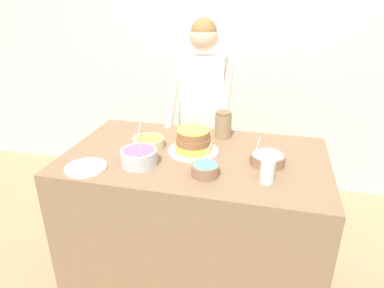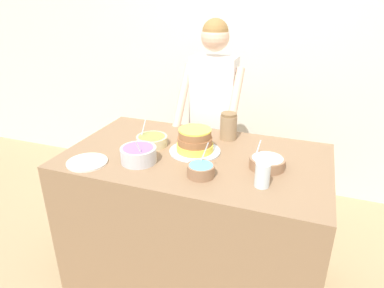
{
  "view_description": "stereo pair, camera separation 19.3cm",
  "coord_description": "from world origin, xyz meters",
  "views": [
    {
      "loc": [
        0.41,
        -1.32,
        1.82
      ],
      "look_at": [
        -0.01,
        0.4,
        1.03
      ],
      "focal_mm": 32.0,
      "sensor_mm": 36.0,
      "label": 1
    },
    {
      "loc": [
        0.6,
        -1.26,
        1.82
      ],
      "look_at": [
        -0.01,
        0.4,
        1.03
      ],
      "focal_mm": 32.0,
      "sensor_mm": 36.0,
      "label": 2
    }
  ],
  "objects": [
    {
      "name": "frosting_bowl_purple",
      "position": [
        -0.27,
        0.25,
        0.99
      ],
      "size": [
        0.2,
        0.2,
        0.16
      ],
      "color": "silver",
      "rests_on": "counter"
    },
    {
      "name": "frosting_bowl_blue",
      "position": [
        0.11,
        0.22,
        0.98
      ],
      "size": [
        0.14,
        0.14,
        0.17
      ],
      "color": "#936B4C",
      "rests_on": "counter"
    },
    {
      "name": "ceramic_plate",
      "position": [
        -0.54,
        0.13,
        0.95
      ],
      "size": [
        0.23,
        0.23,
        0.01
      ],
      "color": "white",
      "rests_on": "counter"
    },
    {
      "name": "frosting_bowl_olive",
      "position": [
        -0.31,
        0.48,
        0.97
      ],
      "size": [
        0.19,
        0.19,
        0.15
      ],
      "color": "beige",
      "rests_on": "counter"
    },
    {
      "name": "counter",
      "position": [
        0.0,
        0.44,
        0.47
      ],
      "size": [
        1.53,
        0.88,
        0.94
      ],
      "color": "#8C6B4C",
      "rests_on": "ground_plane"
    },
    {
      "name": "wall_back",
      "position": [
        0.0,
        1.92,
        1.3
      ],
      "size": [
        10.0,
        0.05,
        2.6
      ],
      "color": "silver",
      "rests_on": "ground_plane"
    },
    {
      "name": "person_baker",
      "position": [
        -0.1,
        1.12,
        1.03
      ],
      "size": [
        0.45,
        0.45,
        1.66
      ],
      "color": "#2D2D38",
      "rests_on": "ground_plane"
    },
    {
      "name": "cake",
      "position": [
        -0.02,
        0.48,
        1.01
      ],
      "size": [
        0.31,
        0.31,
        0.15
      ],
      "color": "silver",
      "rests_on": "counter"
    },
    {
      "name": "frosting_bowl_white",
      "position": [
        0.42,
        0.43,
        0.97
      ],
      "size": [
        0.19,
        0.19,
        0.13
      ],
      "color": "#936B4C",
      "rests_on": "counter"
    },
    {
      "name": "drinking_glass",
      "position": [
        0.42,
        0.22,
        1.0
      ],
      "size": [
        0.07,
        0.07,
        0.12
      ],
      "color": "silver",
      "rests_on": "counter"
    },
    {
      "name": "stoneware_jar",
      "position": [
        0.12,
        0.74,
        1.03
      ],
      "size": [
        0.11,
        0.11,
        0.18
      ],
      "color": "#9E7F5B",
      "rests_on": "counter"
    }
  ]
}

